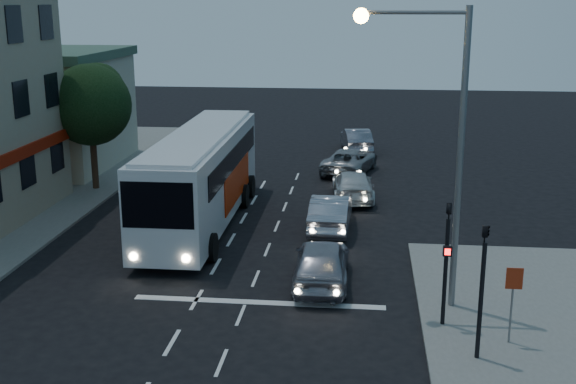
# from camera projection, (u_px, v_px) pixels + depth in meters

# --- Properties ---
(ground) EXTENTS (120.00, 120.00, 0.00)m
(ground) POSITION_uv_depth(u_px,v_px,m) (181.00, 327.00, 21.08)
(ground) COLOR black
(road_markings) EXTENTS (8.00, 30.55, 0.01)m
(road_markings) POSITION_uv_depth(u_px,v_px,m) (243.00, 286.00, 24.13)
(road_markings) COLOR silver
(road_markings) RESTS_ON ground
(tour_bus) EXTENTS (3.07, 12.95, 3.97)m
(tour_bus) POSITION_uv_depth(u_px,v_px,m) (201.00, 175.00, 30.34)
(tour_bus) COLOR silver
(tour_bus) RESTS_ON ground
(car_suv) EXTENTS (1.88, 4.55, 1.54)m
(car_suv) POSITION_uv_depth(u_px,v_px,m) (321.00, 262.00, 24.14)
(car_suv) COLOR #90919E
(car_suv) RESTS_ON ground
(car_sedan_a) EXTENTS (1.68, 4.54, 1.48)m
(car_sedan_a) POSITION_uv_depth(u_px,v_px,m) (331.00, 212.00, 29.92)
(car_sedan_a) COLOR #9999A5
(car_sedan_a) RESTS_ON ground
(car_sedan_b) EXTENTS (2.23, 4.78, 1.35)m
(car_sedan_b) POSITION_uv_depth(u_px,v_px,m) (353.00, 185.00, 34.55)
(car_sedan_b) COLOR silver
(car_sedan_b) RESTS_ON ground
(car_sedan_c) EXTENTS (3.34, 5.31, 1.37)m
(car_sedan_c) POSITION_uv_depth(u_px,v_px,m) (349.00, 161.00, 39.83)
(car_sedan_c) COLOR gray
(car_sedan_c) RESTS_ON ground
(car_extra) EXTENTS (2.24, 4.68, 1.48)m
(car_extra) POSITION_uv_depth(u_px,v_px,m) (356.00, 140.00, 45.50)
(car_extra) COLOR slate
(car_extra) RESTS_ON ground
(traffic_signal_main) EXTENTS (0.25, 0.35, 4.10)m
(traffic_signal_main) POSITION_uv_depth(u_px,v_px,m) (447.00, 249.00, 20.42)
(traffic_signal_main) COLOR black
(traffic_signal_main) RESTS_ON sidewalk_near
(traffic_signal_side) EXTENTS (0.18, 0.15, 4.10)m
(traffic_signal_side) POSITION_uv_depth(u_px,v_px,m) (483.00, 276.00, 18.45)
(traffic_signal_side) COLOR black
(traffic_signal_side) RESTS_ON sidewalk_near
(regulatory_sign) EXTENTS (0.45, 0.12, 2.20)m
(regulatory_sign) POSITION_uv_depth(u_px,v_px,m) (513.00, 293.00, 19.48)
(regulatory_sign) COLOR slate
(regulatory_sign) RESTS_ON sidewalk_near
(streetlight) EXTENTS (3.32, 0.44, 9.00)m
(streetlight) POSITION_uv_depth(u_px,v_px,m) (439.00, 125.00, 20.97)
(streetlight) COLOR slate
(streetlight) RESTS_ON sidewalk_near
(low_building_north) EXTENTS (9.40, 9.40, 6.50)m
(low_building_north) POSITION_uv_depth(u_px,v_px,m) (34.00, 108.00, 40.84)
(low_building_north) COLOR #B8B5A2
(low_building_north) RESTS_ON sidewalk_far
(street_tree) EXTENTS (4.00, 4.00, 6.20)m
(street_tree) POSITION_uv_depth(u_px,v_px,m) (90.00, 101.00, 35.22)
(street_tree) COLOR black
(street_tree) RESTS_ON sidewalk_far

